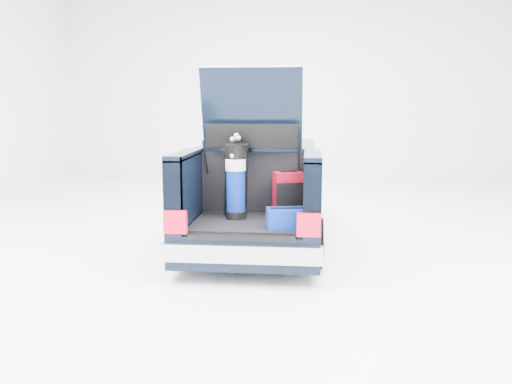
# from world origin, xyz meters

# --- Properties ---
(ground) EXTENTS (14.00, 14.00, 0.00)m
(ground) POSITION_xyz_m (0.00, 0.00, 0.00)
(ground) COLOR white
(ground) RESTS_ON ground
(car) EXTENTS (1.87, 4.65, 2.47)m
(car) POSITION_xyz_m (-0.00, 0.11, 0.67)
(car) COLOR black
(car) RESTS_ON ground
(red_suitcase) EXTENTS (0.41, 0.34, 0.59)m
(red_suitcase) POSITION_xyz_m (0.47, -1.09, 0.88)
(red_suitcase) COLOR maroon
(red_suitcase) RESTS_ON car
(black_golf_bag) EXTENTS (0.40, 0.47, 1.05)m
(black_golf_bag) POSITION_xyz_m (-0.18, -1.20, 1.07)
(black_golf_bag) COLOR black
(black_golf_bag) RESTS_ON car
(blue_golf_bag) EXTENTS (0.26, 0.26, 0.84)m
(blue_golf_bag) POSITION_xyz_m (-0.17, -1.35, 0.98)
(blue_golf_bag) COLOR black
(blue_golf_bag) RESTS_ON car
(blue_duffel) EXTENTS (0.53, 0.39, 0.25)m
(blue_duffel) POSITION_xyz_m (0.50, -1.82, 0.71)
(blue_duffel) COLOR navy
(blue_duffel) RESTS_ON car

